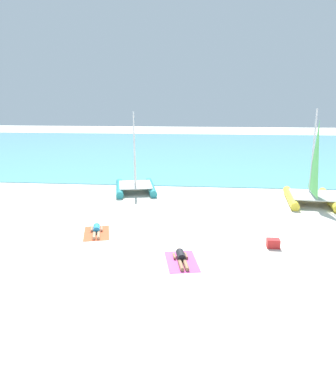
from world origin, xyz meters
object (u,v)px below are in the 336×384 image
sailboat_yellow (311,190)px  cooler_box (273,243)px  sailboat_teal (135,180)px  sunbather_left (97,230)px  sunbather_right (181,257)px  towel_left (97,233)px  towel_right (182,261)px

sailboat_yellow → cooler_box: (-3.28, -6.97, -0.61)m
sailboat_teal → sunbather_left: size_ratio=3.26×
sunbather_left → cooler_box: 7.59m
sunbather_left → sunbather_right: size_ratio=0.99×
sailboat_yellow → sunbather_right: size_ratio=3.39×
towel_left → sunbather_right: size_ratio=1.22×
sunbather_left → cooler_box: size_ratio=3.10×
towel_left → towel_right: size_ratio=1.00×
sailboat_teal → towel_left: sailboat_teal is taller
sailboat_teal → towel_left: bearing=-105.5°
sunbather_left → sunbather_right: (3.95, -2.58, 0.00)m
sunbather_right → cooler_box: 3.93m
sailboat_teal → sunbather_left: sailboat_teal is taller
sailboat_teal → towel_right: size_ratio=2.66×
sailboat_teal → towel_left: 7.81m
sailboat_teal → cooler_box: size_ratio=10.11×
sailboat_yellow → sunbather_left: 12.38m
sailboat_yellow → cooler_box: sailboat_yellow is taller
sailboat_teal → sunbather_right: sailboat_teal is taller
sailboat_yellow → sailboat_teal: 10.63m
sailboat_yellow → towel_left: sailboat_yellow is taller
sailboat_teal → sunbather_left: bearing=-105.7°
towel_left → sunbather_right: sunbather_right is taller
towel_right → sailboat_teal: bearing=109.5°
cooler_box → sailboat_yellow: bearing=64.8°
towel_left → sunbather_left: (-0.02, 0.06, 0.13)m
towel_left → sunbather_left: size_ratio=1.23×
sailboat_teal → cooler_box: 11.28m
sailboat_yellow → sailboat_teal: size_ratio=1.05×
towel_right → cooler_box: cooler_box is taller
sunbather_left → cooler_box: bearing=-22.4°
towel_right → sunbather_right: (-0.01, 0.07, 0.13)m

